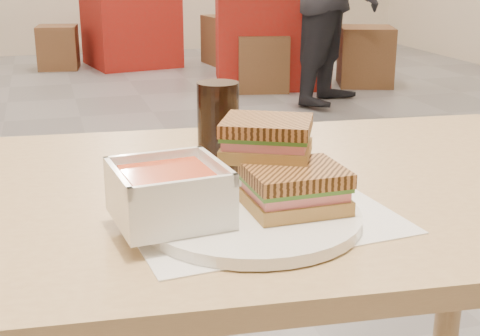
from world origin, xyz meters
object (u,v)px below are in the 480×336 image
object	(u,v)px
cola_glass	(218,127)
bg_chair_2r	(228,40)
main_table	(229,257)
plate	(252,217)
panini_lower	(295,188)
bg_chair_1r	(365,56)
bg_chair_2l	(58,47)
soup_bowl	(169,195)
bg_table_2	(131,30)
bg_chair_1l	(262,62)
bg_table_1	(270,36)

from	to	relation	value
cola_glass	bg_chair_2r	xyz separation A→B (m)	(1.56, 5.63, -0.58)
main_table	plate	distance (m)	0.19
panini_lower	bg_chair_1r	world-z (taller)	panini_lower
plate	bg_chair_2l	distance (m)	6.02
bg_chair_1r	bg_chair_2l	size ratio (longest dim) A/B	1.32
bg_chair_2r	bg_chair_2l	bearing A→B (deg)	175.27
soup_bowl	bg_table_2	size ratio (longest dim) A/B	0.15
bg_chair_1r	bg_chair_2r	size ratio (longest dim) A/B	1.15
main_table	cola_glass	bearing A→B (deg)	85.89
plate	bg_chair_1l	world-z (taller)	plate
panini_lower	bg_chair_1l	bearing A→B (deg)	72.33
main_table	soup_bowl	distance (m)	0.24
bg_table_1	bg_chair_1l	bearing A→B (deg)	-119.95
bg_table_1	panini_lower	bearing A→B (deg)	-108.49
soup_bowl	panini_lower	xyz separation A→B (m)	(0.16, -0.01, -0.00)
plate	bg_chair_2r	size ratio (longest dim) A/B	0.57
soup_bowl	bg_chair_2l	world-z (taller)	soup_bowl
bg_chair_1l	bg_chair_2l	world-z (taller)	bg_chair_1l
bg_chair_1l	bg_chair_1r	size ratio (longest dim) A/B	0.87
bg_table_2	bg_chair_1l	xyz separation A→B (m)	(0.85, -1.58, -0.12)
panini_lower	bg_table_2	bearing A→B (deg)	84.61
main_table	bg_table_2	bearing A→B (deg)	84.04
cola_glass	bg_chair_1r	bearing A→B (deg)	60.54
main_table	bg_chair_1l	xyz separation A→B (m)	(1.46, 4.29, -0.41)
bg_chair_2l	bg_chair_2r	bearing A→B (deg)	-4.73
plate	soup_bowl	size ratio (longest dim) A/B	1.92
bg_chair_1l	soup_bowl	bearing A→B (deg)	-109.54
bg_chair_1r	plate	bearing A→B (deg)	-118.34
bg_chair_1r	bg_chair_2l	distance (m)	2.93
soup_bowl	bg_chair_2r	bearing A→B (deg)	74.03
soup_bowl	bg_chair_1r	bearing A→B (deg)	60.60
soup_bowl	bg_table_1	xyz separation A→B (m)	(1.74, 4.73, -0.40)
plate	bg_table_1	world-z (taller)	bg_table_1
plate	bg_chair_1l	bearing A→B (deg)	71.68
cola_glass	bg_chair_1r	distance (m)	4.83
main_table	bg_chair_2l	world-z (taller)	main_table
plate	bg_chair_1l	xyz separation A→B (m)	(1.47, 4.44, -0.53)
bg_chair_1l	cola_glass	bearing A→B (deg)	-109.05
bg_chair_1r	panini_lower	bearing A→B (deg)	-117.76
bg_chair_1r	bg_table_2	bearing A→B (deg)	137.21
main_table	plate	world-z (taller)	plate
soup_bowl	bg_chair_2l	xyz separation A→B (m)	(0.02, 5.99, -0.59)
bg_chair_1r	bg_chair_2l	xyz separation A→B (m)	(-2.46, 1.59, -0.04)
main_table	bg_chair_2l	xyz separation A→B (m)	(-0.09, 5.84, -0.43)
bg_table_1	plate	bearing A→B (deg)	-109.10
cola_glass	main_table	bearing A→B (deg)	-94.11
main_table	bg_table_1	distance (m)	4.87
main_table	bg_table_2	distance (m)	5.91
panini_lower	bg_table_2	size ratio (longest dim) A/B	0.13
bg_chair_2r	bg_table_2	bearing A→B (deg)	170.10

